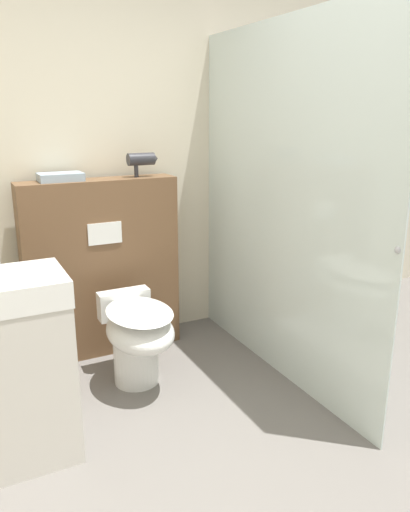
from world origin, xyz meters
TOP-DOWN VIEW (x-y plane):
  - ground_plane at (0.00, 0.00)m, footprint 12.00×12.00m
  - wall_back at (0.00, 1.97)m, footprint 8.00×0.06m
  - partition_panel at (-0.28, 1.78)m, footprint 1.03×0.23m
  - shower_glass at (0.62, 1.01)m, footprint 0.04×1.86m
  - toilet at (-0.24, 1.21)m, footprint 0.38×0.61m
  - sink_vanity at (-0.97, 0.84)m, footprint 0.54×0.41m
  - hair_drier at (0.03, 1.77)m, footprint 0.21×0.08m
  - folded_towel at (-0.50, 1.79)m, footprint 0.27×0.18m

SIDE VIEW (x-z plane):
  - ground_plane at x=0.00m, z-range 0.00..0.00m
  - toilet at x=-0.24m, z-range 0.06..0.59m
  - sink_vanity at x=-0.97m, z-range -0.07..0.98m
  - partition_panel at x=-0.28m, z-range 0.00..1.19m
  - shower_glass at x=0.62m, z-range 0.00..2.12m
  - folded_towel at x=-0.50m, z-range 1.19..1.24m
  - wall_back at x=0.00m, z-range 0.00..2.50m
  - hair_drier at x=0.03m, z-range 1.23..1.38m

